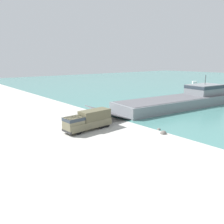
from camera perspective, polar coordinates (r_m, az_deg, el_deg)
The scene contains 9 objects.
ground_plane at distance 36.25m, azimuth -5.57°, elevation -3.67°, with size 240.00×240.00×0.00m, color #B7B5AD.
landing_craft at distance 53.80m, azimuth 17.73°, elevation 3.16°, with size 12.59×37.22×7.10m.
military_truck at distance 33.99m, azimuth -6.25°, elevation -2.10°, with size 2.60×7.95×2.96m.
soldier_on_ramp at distance 35.80m, azimuth -10.75°, elevation -2.43°, with size 0.36×0.49×1.69m.
moored_boat_a at distance 97.56m, azimuth 20.51°, elevation 6.66°, with size 5.34×5.47×2.21m.
mooring_bollard at distance 42.43m, azimuth -2.14°, elevation -0.42°, with size 0.31×0.31×0.90m.
shoreline_rock_a at distance 34.91m, azimuth 12.12°, elevation -4.57°, with size 0.57×0.57×0.57m, color #66605B.
shoreline_rock_b at distance 44.62m, azimuth -1.27°, elevation -0.38°, with size 0.90×0.90×0.90m, color gray.
shoreline_rock_c at distance 33.23m, azimuth 13.24°, elevation -5.55°, with size 0.98×0.98×0.98m, color #66605B.
Camera 1 is at (28.50, -19.80, 10.50)m, focal length 35.00 mm.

